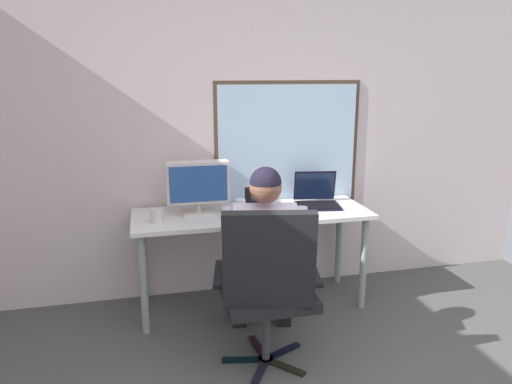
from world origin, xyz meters
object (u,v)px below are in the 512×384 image
(desk, at_px, (252,223))
(office_chair, at_px, (267,281))
(desk_speaker, at_px, (252,198))
(crt_monitor, at_px, (198,183))
(laptop, at_px, (316,196))
(coffee_mug, at_px, (157,216))
(wine_glass, at_px, (240,205))
(person_seated, at_px, (264,254))

(desk, distance_m, office_chair, 0.88)
(desk, bearing_deg, desk_speaker, 76.27)
(crt_monitor, height_order, laptop, crt_monitor)
(crt_monitor, height_order, desk_speaker, crt_monitor)
(coffee_mug, bearing_deg, crt_monitor, 25.77)
(office_chair, height_order, laptop, office_chair)
(wine_glass, relative_size, desk_speaker, 0.87)
(crt_monitor, bearing_deg, person_seated, -62.76)
(laptop, height_order, coffee_mug, laptop)
(desk, relative_size, office_chair, 1.66)
(desk, bearing_deg, coffee_mug, -172.26)
(desk_speaker, height_order, coffee_mug, desk_speaker)
(desk, distance_m, desk_speaker, 0.20)
(laptop, xyz_separation_m, desk_speaker, (-0.52, 0.01, 0.01))
(wine_glass, bearing_deg, desk_speaker, 58.75)
(office_chair, relative_size, desk_speaker, 6.62)
(desk, xyz_separation_m, wine_glass, (-0.11, -0.13, 0.19))
(desk, bearing_deg, crt_monitor, 172.29)
(crt_monitor, xyz_separation_m, wine_glass, (0.28, -0.19, -0.13))
(desk_speaker, distance_m, coffee_mug, 0.75)
(person_seated, relative_size, wine_glass, 8.93)
(desk_speaker, bearing_deg, desk, -103.73)
(desk, distance_m, person_seated, 0.60)
(crt_monitor, bearing_deg, wine_glass, -33.96)
(office_chair, height_order, person_seated, person_seated)
(wine_glass, xyz_separation_m, coffee_mug, (-0.58, 0.04, -0.05))
(desk, bearing_deg, wine_glass, -130.65)
(wine_glass, bearing_deg, coffee_mug, 176.20)
(desk_speaker, xyz_separation_m, coffee_mug, (-0.72, -0.19, -0.03))
(crt_monitor, distance_m, desk_speaker, 0.44)
(office_chair, xyz_separation_m, laptop, (0.65, 0.95, 0.22))
(crt_monitor, distance_m, laptop, 0.95)
(desk, distance_m, laptop, 0.57)
(office_chair, distance_m, coffee_mug, 1.00)
(person_seated, xyz_separation_m, crt_monitor, (-0.33, 0.65, 0.33))
(crt_monitor, relative_size, desk_speaker, 2.83)
(desk, relative_size, coffee_mug, 18.05)
(crt_monitor, height_order, coffee_mug, crt_monitor)
(wine_glass, bearing_deg, laptop, 18.38)
(crt_monitor, xyz_separation_m, laptop, (0.93, 0.03, -0.16))
(desk, relative_size, laptop, 4.68)
(person_seated, xyz_separation_m, wine_glass, (-0.06, 0.46, 0.20))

